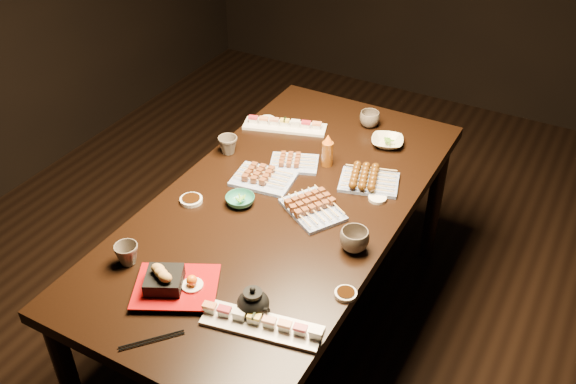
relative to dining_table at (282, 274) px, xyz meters
The scene contains 23 objects.
ground 0.38m from the dining_table, 54.62° to the left, with size 5.00×5.00×0.00m, color black.
dining_table is the anchor object (origin of this frame).
sushi_platter_near 0.75m from the dining_table, 66.18° to the right, with size 0.38×0.10×0.05m, color white, non-canonical shape.
sushi_platter_far 0.70m from the dining_table, 117.96° to the left, with size 0.38×0.10×0.05m, color white, non-canonical shape.
yakitori_plate_center 0.44m from the dining_table, 145.87° to the left, with size 0.24×0.17×0.06m, color #828EB6, non-canonical shape.
yakitori_plate_right 0.43m from the dining_table, ahead, with size 0.23×0.17×0.06m, color #828EB6, non-canonical shape.
yakitori_plate_left 0.48m from the dining_table, 108.26° to the left, with size 0.20×0.14×0.05m, color #828EB6, non-canonical shape.
tsukune_plate 0.55m from the dining_table, 48.83° to the left, with size 0.23×0.17×0.06m, color #828EB6, non-canonical shape.
edamame_bowl_green 0.42m from the dining_table, 148.53° to the right, with size 0.11×0.11×0.04m, color #277A62.
edamame_bowl_cream 0.74m from the dining_table, 71.33° to the left, with size 0.14×0.14×0.03m, color beige.
tempura_tray 0.72m from the dining_table, 96.67° to the right, with size 0.27×0.21×0.10m, color black, non-canonical shape.
teacup_near_left 0.75m from the dining_table, 118.08° to the right, with size 0.08×0.08×0.08m, color brown.
teacup_mid_right 0.56m from the dining_table, 17.54° to the right, with size 0.10×0.10×0.08m, color brown.
teacup_far_left 0.60m from the dining_table, 152.00° to the left, with size 0.08×0.08×0.08m, color brown.
teacup_far_right 0.82m from the dining_table, 84.81° to the left, with size 0.09×0.09×0.07m, color brown.
teapot 0.72m from the dining_table, 69.53° to the right, with size 0.12×0.12×0.10m, color black, non-canonical shape.
condiment_bottle 0.55m from the dining_table, 83.66° to the left, with size 0.05×0.05×0.15m, color brown.
sauce_dish_west 0.52m from the dining_table, 152.34° to the right, with size 0.09×0.09×0.02m, color white.
sauce_dish_east 0.53m from the dining_table, 32.07° to the left, with size 0.07×0.07×0.01m, color white.
sauce_dish_se 0.66m from the dining_table, 38.07° to the right, with size 0.07×0.07×0.01m, color white.
sauce_dish_nw 0.74m from the dining_table, 125.53° to the left, with size 0.08×0.08×0.01m, color white.
chopsticks_near 0.87m from the dining_table, 90.32° to the right, with size 0.20×0.02×0.01m, color black, non-canonical shape.
chopsticks_se 0.76m from the dining_table, 60.80° to the right, with size 0.22×0.02×0.01m, color black, non-canonical shape.
Camera 1 is at (0.94, -1.77, 2.25)m, focal length 40.00 mm.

